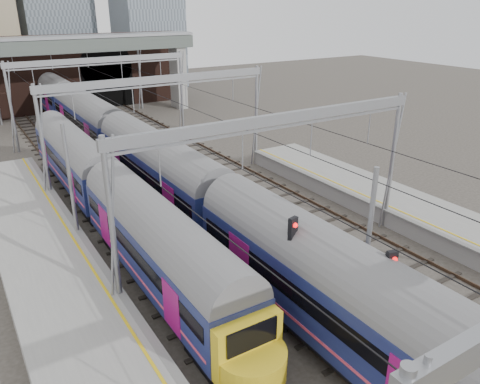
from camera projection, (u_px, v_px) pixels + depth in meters
ground at (396, 352)px, 18.09m from camera, size 160.00×160.00×0.00m
tracks at (210, 214)px, 29.85m from camera, size 14.40×80.00×0.22m
overhead_line at (163, 95)px, 32.48m from camera, size 16.80×80.00×8.00m
retaining_wall at (76, 74)px, 57.91m from camera, size 28.00×2.75×9.00m
overbridge at (73, 54)px, 51.46m from camera, size 28.00×3.00×9.25m
train_main at (119, 140)px, 36.72m from camera, size 2.86×66.10×4.90m
train_second at (109, 194)px, 26.86m from camera, size 2.58×29.93×4.52m
signal_near_left at (289, 263)px, 17.94m from camera, size 0.40×0.48×5.26m
signal_near_centre at (383, 298)px, 16.04m from camera, size 0.39×0.47×5.04m
equip_cover_a at (407, 332)px, 19.13m from camera, size 0.85×0.61×0.10m
equip_cover_b at (279, 268)px, 23.76m from camera, size 0.99×0.77×0.11m
equip_cover_c at (322, 231)px, 27.59m from camera, size 1.02×0.84×0.10m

